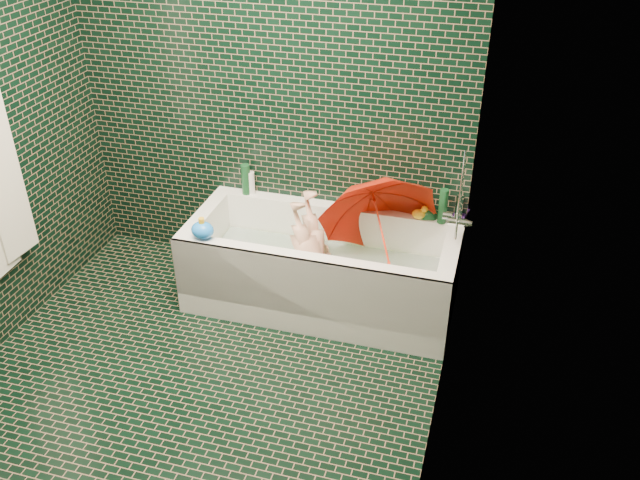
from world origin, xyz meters
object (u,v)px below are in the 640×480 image
(bathtub, at_px, (321,276))
(umbrella, at_px, (382,231))
(rubber_duck, at_px, (420,213))
(bath_toy, at_px, (202,230))
(child, at_px, (314,264))

(bathtub, xyz_separation_m, umbrella, (0.37, 0.05, 0.37))
(rubber_duck, height_order, bath_toy, bath_toy)
(child, height_order, umbrella, umbrella)
(bathtub, distance_m, child, 0.11)
(rubber_duck, bearing_deg, bath_toy, -159.71)
(rubber_duck, bearing_deg, umbrella, -132.53)
(rubber_duck, bearing_deg, child, -156.75)
(umbrella, height_order, bath_toy, umbrella)
(bathtub, relative_size, bath_toy, 11.47)
(rubber_duck, relative_size, bath_toy, 0.76)
(umbrella, bearing_deg, rubber_duck, 36.39)
(child, relative_size, rubber_duck, 8.12)
(bathtub, height_order, rubber_duck, rubber_duck)
(bath_toy, bearing_deg, umbrella, 22.42)
(umbrella, relative_size, bath_toy, 4.83)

